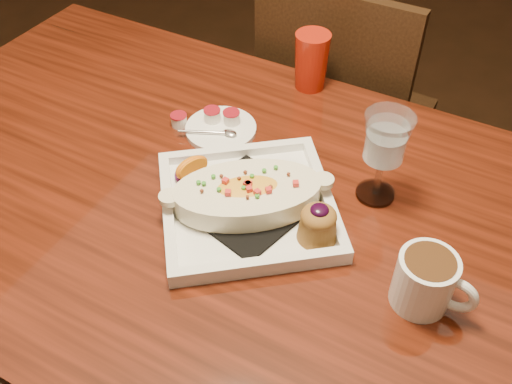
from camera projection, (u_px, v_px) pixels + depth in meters
The scene contains 8 objects.
table at pixel (222, 231), 1.11m from camera, with size 1.50×0.90×0.75m.
chair_far at pixel (340, 118), 1.61m from camera, with size 0.42×0.42×0.93m.
plate at pixel (252, 200), 0.99m from camera, with size 0.42×0.42×0.08m.
coffee_mug at pixel (427, 280), 0.84m from camera, with size 0.13×0.09×0.10m.
goblet at pixel (385, 143), 0.96m from camera, with size 0.09×0.09×0.18m.
saucer at pixel (220, 126), 1.17m from camera, with size 0.15×0.15×0.10m.
creamer_loose at pixel (179, 120), 1.18m from camera, with size 0.03×0.03×0.03m.
red_tumbler at pixel (311, 61), 1.25m from camera, with size 0.08×0.08×0.13m, color red.
Camera 1 is at (0.41, -0.61, 1.49)m, focal length 40.00 mm.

